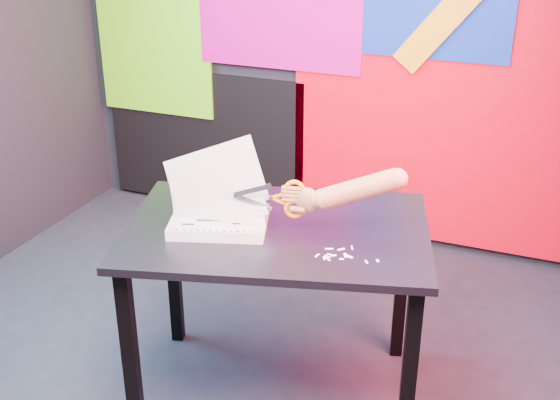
% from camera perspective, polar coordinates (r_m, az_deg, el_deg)
% --- Properties ---
extents(room, '(3.01, 3.01, 2.71)m').
position_cam_1_polar(room, '(2.50, -7.50, 11.53)').
color(room, black).
rests_on(room, ground).
extents(backdrop, '(2.88, 0.05, 2.08)m').
position_cam_1_polar(backdrop, '(3.88, 4.27, 10.33)').
color(backdrop, '#EA0016').
rests_on(backdrop, ground).
extents(work_table, '(1.26, 1.00, 0.75)m').
position_cam_1_polar(work_table, '(2.61, -0.24, -4.17)').
color(work_table, black).
rests_on(work_table, ground).
extents(printout_stack, '(0.43, 0.35, 0.33)m').
position_cam_1_polar(printout_stack, '(2.57, -4.98, -1.53)').
color(printout_stack, white).
rests_on(printout_stack, work_table).
extents(scissors, '(0.26, 0.07, 0.15)m').
position_cam_1_polar(scissors, '(2.48, 0.76, 0.09)').
color(scissors, '#9BA3B1').
rests_on(scissors, printout_stack).
extents(hand_forearm, '(0.42, 0.14, 0.19)m').
position_cam_1_polar(hand_forearm, '(2.44, 5.67, 0.74)').
color(hand_forearm, '#A6673C').
rests_on(hand_forearm, work_table).
extents(paper_clippings, '(0.21, 0.13, 0.00)m').
position_cam_1_polar(paper_clippings, '(2.39, 4.93, -4.48)').
color(paper_clippings, white).
rests_on(paper_clippings, work_table).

